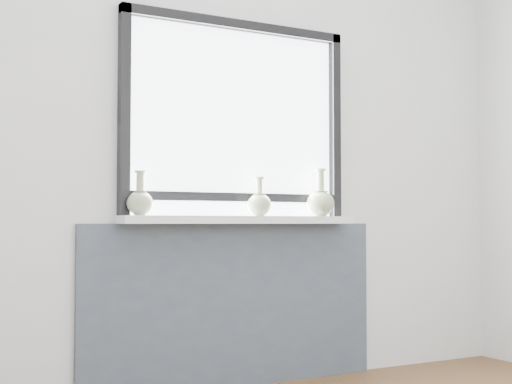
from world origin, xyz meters
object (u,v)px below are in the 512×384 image
windowsill (242,220)px  vase_a (140,201)px  vase_c (321,202)px  vase_b (259,203)px

windowsill → vase_a: (-0.56, -0.01, 0.09)m
windowsill → vase_c: (0.48, -0.03, 0.10)m
windowsill → vase_a: bearing=-179.1°
windowsill → vase_c: size_ratio=5.01×
vase_a → vase_b: (0.66, -0.01, -0.00)m
windowsill → vase_a: 0.57m
vase_a → vase_c: vase_c is taller
windowsill → vase_b: vase_b is taller
vase_b → vase_c: bearing=-1.6°
vase_a → vase_b: vase_a is taller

